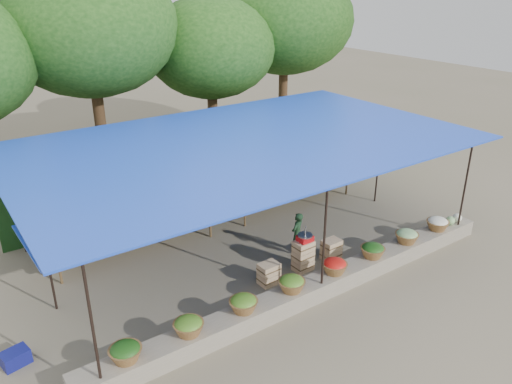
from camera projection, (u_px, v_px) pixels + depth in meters
ground at (246, 244)px, 13.00m from camera, size 60.00×60.00×0.00m
stone_curb at (316, 288)px, 10.84m from camera, size 10.60×0.55×0.40m
stall_canopy at (244, 146)px, 11.98m from camera, size 10.80×6.60×2.82m
produce_baskets at (314, 275)px, 10.65m from camera, size 8.98×0.58×0.34m
netting_backdrop at (187, 165)px, 14.87m from camera, size 10.60×0.06×2.50m
tree_row at (153, 35)px, 15.98m from camera, size 16.51×5.50×7.12m
fruit_table_left at (134, 229)px, 12.47m from camera, size 4.21×0.95×0.93m
fruit_table_right at (290, 185)px, 15.09m from camera, size 4.21×0.95×0.93m
crate_counter at (302, 259)px, 11.74m from camera, size 2.36×0.35×0.77m
weighing_scale at (305, 237)px, 11.56m from camera, size 0.35×0.35×0.37m
vendor_seated at (297, 234)px, 12.38m from camera, size 0.47×0.40×1.10m
customer_left at (90, 216)px, 12.43m from camera, size 1.07×0.94×1.85m
customer_mid at (260, 178)px, 15.15m from camera, size 1.11×0.79×1.56m
customer_right at (296, 167)px, 16.07m from camera, size 0.99×0.64×1.57m
blue_crate_back at (15, 358)px, 8.93m from camera, size 0.53×0.43×0.28m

